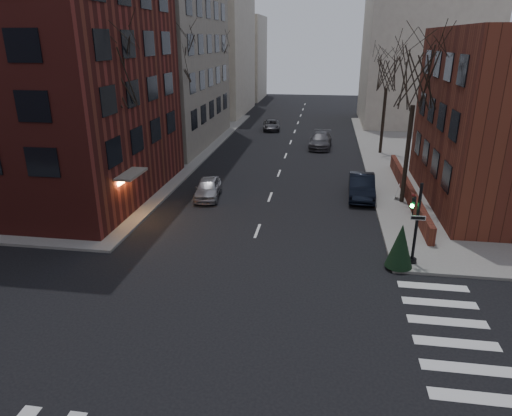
{
  "coord_description": "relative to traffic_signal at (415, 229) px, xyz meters",
  "views": [
    {
      "loc": [
        3.51,
        -11.66,
        10.31
      ],
      "look_at": [
        0.17,
        10.39,
        2.0
      ],
      "focal_mm": 32.0,
      "sensor_mm": 36.0,
      "label": 1
    }
  ],
  "objects": [
    {
      "name": "car_lane_silver",
      "position": [
        -12.16,
        8.28,
        -1.23
      ],
      "size": [
        2.04,
        4.14,
        1.36
      ],
      "primitive_type": "imported",
      "rotation": [
        0.0,
        0.0,
        0.11
      ],
      "color": "#A6A5AB",
      "rests_on": "ground"
    },
    {
      "name": "sidewalk_far_left",
      "position": [
        -36.94,
        21.01,
        -1.83
      ],
      "size": [
        44.0,
        44.0,
        0.15
      ],
      "primitive_type": "cube",
      "color": "gray",
      "rests_on": "ground"
    },
    {
      "name": "building_distant_la",
      "position": [
        -22.94,
        46.01,
        7.09
      ],
      "size": [
        14.0,
        16.0,
        18.0
      ],
      "primitive_type": "cube",
      "color": "beige",
      "rests_on": "ground"
    },
    {
      "name": "building_distant_lb",
      "position": [
        -20.94,
        63.01,
        5.09
      ],
      "size": [
        10.0,
        12.0,
        14.0
      ],
      "primitive_type": "cube",
      "color": "beige",
      "rests_on": "ground"
    },
    {
      "name": "tree_right_b",
      "position": [
        0.86,
        23.01,
        5.68
      ],
      "size": [
        3.74,
        3.74,
        9.18
      ],
      "color": "#2D231C",
      "rests_on": "sidewalk_far_right"
    },
    {
      "name": "low_wall_right",
      "position": [
        1.36,
        10.01,
        -1.26
      ],
      "size": [
        0.35,
        16.0,
        1.0
      ],
      "primitive_type": "cube",
      "color": "maroon",
      "rests_on": "sidewalk_far_right"
    },
    {
      "name": "streetlamp_far",
      "position": [
        -16.14,
        33.01,
        2.33
      ],
      "size": [
        0.36,
        0.36,
        6.28
      ],
      "color": "black",
      "rests_on": "sidewalk_far_left"
    },
    {
      "name": "tree_left_a",
      "position": [
        -16.74,
        5.01,
        6.56
      ],
      "size": [
        4.18,
        4.18,
        10.26
      ],
      "color": "#2D231C",
      "rests_on": "sidewalk_far_left"
    },
    {
      "name": "traffic_signal",
      "position": [
        0.0,
        0.0,
        0.0
      ],
      "size": [
        0.76,
        0.44,
        4.0
      ],
      "color": "black",
      "rests_on": "sidewalk_far_right"
    },
    {
      "name": "tree_left_b",
      "position": [
        -16.74,
        17.01,
        7.0
      ],
      "size": [
        4.4,
        4.4,
        10.8
      ],
      "color": "#2D231C",
      "rests_on": "sidewalk_far_left"
    },
    {
      "name": "streetlamp_near",
      "position": [
        -16.14,
        13.01,
        2.33
      ],
      "size": [
        0.36,
        0.36,
        6.28
      ],
      "color": "black",
      "rests_on": "sidewalk_far_left"
    },
    {
      "name": "tree_right_a",
      "position": [
        0.86,
        9.01,
        6.12
      ],
      "size": [
        3.96,
        3.96,
        9.72
      ],
      "color": "#2D231C",
      "rests_on": "sidewalk_far_right"
    },
    {
      "name": "evergreen_shrub",
      "position": [
        -0.64,
        -0.49,
        -0.69
      ],
      "size": [
        1.37,
        1.37,
        2.14
      ],
      "primitive_type": "cone",
      "rotation": [
        0.0,
        0.0,
        0.07
      ],
      "color": "black",
      "rests_on": "sidewalk_far_right"
    },
    {
      "name": "building_distant_ra",
      "position": [
        7.06,
        41.01,
        6.09
      ],
      "size": [
        14.0,
        14.0,
        16.0
      ],
      "primitive_type": "cube",
      "color": "beige",
      "rests_on": "ground"
    },
    {
      "name": "car_lane_gray",
      "position": [
        -4.8,
        24.92,
        -1.17
      ],
      "size": [
        2.35,
        5.19,
        1.47
      ],
      "primitive_type": "imported",
      "rotation": [
        0.0,
        0.0,
        -0.06
      ],
      "color": "#3F3F44",
      "rests_on": "ground"
    },
    {
      "name": "parked_sedan",
      "position": [
        -1.74,
        9.86,
        -1.11
      ],
      "size": [
        1.84,
        4.88,
        1.59
      ],
      "primitive_type": "imported",
      "rotation": [
        0.0,
        0.0,
        -0.03
      ],
      "color": "black",
      "rests_on": "ground"
    },
    {
      "name": "ground",
      "position": [
        -7.94,
        -8.99,
        -1.91
      ],
      "size": [
        160.0,
        160.0,
        0.0
      ],
      "primitive_type": "plane",
      "color": "black",
      "rests_on": "ground"
    },
    {
      "name": "tree_left_c",
      "position": [
        -16.74,
        31.01,
        6.12
      ],
      "size": [
        3.96,
        3.96,
        9.72
      ],
      "color": "#2D231C",
      "rests_on": "sidewalk_far_left"
    },
    {
      "name": "building_left_brick",
      "position": [
        -23.44,
        7.51,
        7.09
      ],
      "size": [
        15.0,
        15.0,
        18.0
      ],
      "primitive_type": "cube",
      "color": "maroon",
      "rests_on": "ground"
    },
    {
      "name": "sandwich_board",
      "position": [
        0.8,
        9.57,
        -1.27
      ],
      "size": [
        0.55,
        0.69,
        0.98
      ],
      "primitive_type": "cube",
      "rotation": [
        0.0,
        0.0,
        -0.21
      ],
      "color": "white",
      "rests_on": "sidewalk_far_right"
    },
    {
      "name": "car_lane_far",
      "position": [
        -10.8,
        33.58,
        -1.33
      ],
      "size": [
        2.45,
        4.39,
        1.16
      ],
      "primitive_type": "imported",
      "rotation": [
        0.0,
        0.0,
        0.13
      ],
      "color": "#414045",
      "rests_on": "ground"
    }
  ]
}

